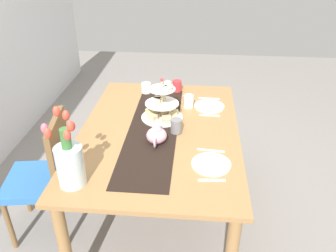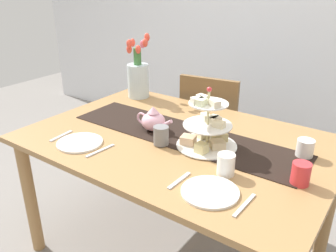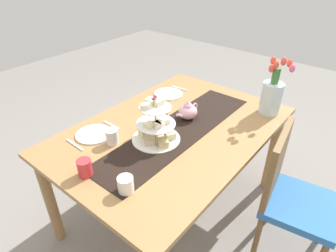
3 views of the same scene
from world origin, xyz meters
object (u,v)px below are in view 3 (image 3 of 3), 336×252
object	(u,v)px
mug_grey	(162,114)
cream_jug	(126,185)
dining_table	(173,141)
knife_right	(75,145)
chair_left	(290,193)
tiered_cake_stand	(156,127)
fork_left	(179,88)
dinner_plate_right	(94,134)
mug_white_text	(112,137)
knife_left	(156,101)
dinner_plate_left	(168,94)
tulip_vase	(272,94)
fork_right	(111,125)
teapot	(188,111)
mug_orange	(85,168)

from	to	relation	value
mug_grey	cream_jug	bearing A→B (deg)	25.15
dining_table	knife_right	size ratio (longest dim) A/B	9.22
chair_left	dining_table	bearing A→B (deg)	-75.20
dining_table	tiered_cake_stand	xyz separation A→B (m)	(0.17, 0.00, 0.19)
fork_left	dinner_plate_right	world-z (taller)	dinner_plate_right
knife_right	mug_white_text	world-z (taller)	mug_white_text
knife_right	knife_left	bearing A→B (deg)	180.00
dinner_plate_left	tiered_cake_stand	bearing A→B (deg)	32.63
dining_table	cream_jug	xyz separation A→B (m)	(0.59, 0.18, 0.14)
chair_left	tulip_vase	world-z (taller)	tulip_vase
mug_white_text	fork_right	bearing A→B (deg)	-129.18
knife_left	dinner_plate_right	size ratio (longest dim) A/B	0.74
cream_jug	fork_right	xyz separation A→B (m)	(-0.36, -0.52, -0.04)
chair_left	knife_left	world-z (taller)	chair_left
teapot	fork_left	bearing A→B (deg)	-135.70
fork_right	mug_grey	bearing A→B (deg)	138.88
tulip_vase	dining_table	bearing A→B (deg)	-33.73
knife_right	cream_jug	bearing A→B (deg)	82.46
tiered_cake_stand	cream_jug	xyz separation A→B (m)	(0.43, 0.17, -0.05)
teapot	dinner_plate_right	xyz separation A→B (m)	(0.54, -0.34, -0.05)
tulip_vase	mug_grey	size ratio (longest dim) A/B	4.57
dining_table	mug_white_text	size ratio (longest dim) A/B	16.49
knife_left	fork_right	world-z (taller)	same
teapot	knife_right	xyz separation A→B (m)	(0.69, -0.34, -0.06)
teapot	knife_right	world-z (taller)	teapot
dining_table	mug_white_text	bearing A→B (deg)	-26.49
dining_table	tulip_vase	xyz separation A→B (m)	(-0.60, 0.40, 0.25)
fork_right	tulip_vase	bearing A→B (deg)	138.34
tiered_cake_stand	teapot	bearing A→B (deg)	-179.68
fork_right	fork_left	bearing A→B (deg)	180.00
teapot	mug_grey	distance (m)	0.18
chair_left	cream_jug	world-z (taller)	chair_left
tiered_cake_stand	knife_right	size ratio (longest dim) A/B	1.79
fork_left	mug_grey	distance (m)	0.54
knife_right	dinner_plate_left	bearing A→B (deg)	180.00
cream_jug	fork_right	bearing A→B (deg)	-124.70
dining_table	cream_jug	size ratio (longest dim) A/B	18.43
chair_left	mug_orange	bearing A→B (deg)	-44.66
chair_left	mug_orange	world-z (taller)	chair_left
teapot	fork_left	size ratio (longest dim) A/B	1.59
chair_left	mug_white_text	bearing A→B (deg)	-59.03
dinner_plate_right	mug_white_text	bearing A→B (deg)	95.21
cream_jug	tiered_cake_stand	bearing A→B (deg)	-157.75
chair_left	tulip_vase	size ratio (longest dim) A/B	2.10
dinner_plate_left	fork_left	distance (m)	0.15
dining_table	fork_left	world-z (taller)	fork_left
knife_left	mug_white_text	xyz separation A→B (m)	(0.59, 0.16, 0.04)
dining_table	cream_jug	bearing A→B (deg)	16.50
dinner_plate_left	tulip_vase	bearing A→B (deg)	107.27
dinner_plate_left	knife_right	distance (m)	0.89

